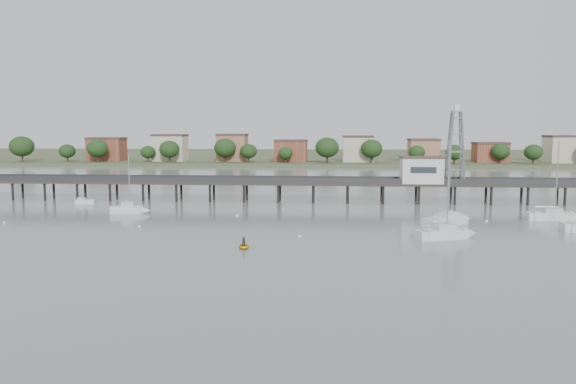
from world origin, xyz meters
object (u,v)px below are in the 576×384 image
Objects in this scene: lattice_tower at (455,148)px; sailboat_e at (561,216)px; pier at (296,183)px; sailboat_f at (453,233)px; yellow_dinghy at (244,248)px; sailboat_b at (133,210)px; white_tender at (85,202)px; sailboat_c at (453,220)px.

sailboat_e is at bearing -57.73° from lattice_tower.
sailboat_f is (23.61, -36.73, -3.16)m from pier.
lattice_tower is at bearing 42.10° from yellow_dinghy.
sailboat_f is (51.18, -18.72, -0.02)m from sailboat_b.
pier is 11.03× the size of sailboat_e.
sailboat_b is (-59.07, -18.02, -10.44)m from lattice_tower.
yellow_dinghy is at bearing -49.84° from white_tender.
pier reaches higher than yellow_dinghy.
sailboat_f is at bearing -28.98° from white_tender.
sailboat_c reaches higher than pier.
sailboat_e is at bearing -13.14° from white_tender.
white_tender is at bearing 171.99° from sailboat_e.
sailboat_b is at bearing -163.04° from lattice_tower.
lattice_tower reaches higher than sailboat_c.
lattice_tower is 4.04× the size of white_tender.
sailboat_e reaches higher than pier.
sailboat_c is at bearing 54.62° from sailboat_f.
sailboat_e reaches higher than white_tender.
sailboat_b is 17.98m from white_tender.
lattice_tower reaches higher than sailboat_e.
white_tender is 54.15m from yellow_dinghy.
lattice_tower is 39.00m from sailboat_f.
sailboat_c is (-18.06, -4.64, -0.01)m from sailboat_e.
sailboat_b is 3.85× the size of yellow_dinghy.
sailboat_e reaches higher than sailboat_b.
sailboat_c is (26.19, -24.83, -3.16)m from pier.
lattice_tower is 74.01m from white_tender.
sailboat_c reaches higher than sailboat_f.
sailboat_c reaches higher than sailboat_b.
pier is at bearing -180.00° from lattice_tower.
pier is at bearing 97.66° from sailboat_c.
sailboat_b reaches higher than pier.
sailboat_e reaches higher than yellow_dinghy.
lattice_tower reaches higher than sailboat_f.
pier is 32.34m from lattice_tower.
white_tender is (-65.05, 30.15, -0.19)m from sailboat_f.
sailboat_b is at bearing 121.06° from yellow_dinghy.
yellow_dinghy is at bearing 174.39° from sailboat_f.
yellow_dinghy is at bearing -94.59° from pier.
sailboat_e is 86.77m from white_tender.
yellow_dinghy is (-29.82, -20.53, -0.63)m from sailboat_c.
pier is at bearing 156.49° from sailboat_e.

